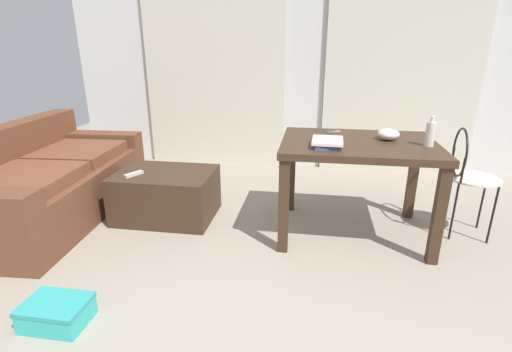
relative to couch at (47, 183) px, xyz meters
The scene contains 13 objects.
ground_plane 2.14m from the couch, ahead, with size 8.24×8.24×0.00m, color gray.
wall_back 2.93m from the couch, 41.13° to the left, with size 5.54×0.10×2.45m, color silver.
curtains 2.84m from the couch, 39.78° to the left, with size 3.78×0.03×2.15m.
couch is the anchor object (origin of this frame).
coffee_table 1.03m from the couch, ahead, with size 0.81×0.59×0.40m.
craft_table 2.60m from the couch, ahead, with size 1.12×0.84×0.74m.
wire_chair 3.41m from the couch, ahead, with size 0.37×0.38×0.84m.
bottle_near 3.09m from the couch, ahead, with size 0.06×0.06×0.21m.
bowl 2.84m from the couch, ahead, with size 0.16×0.16×0.08m, color beige.
book_stack 2.39m from the couch, ahead, with size 0.22×0.27×0.05m.
scissors 2.46m from the couch, ahead, with size 0.11×0.09×0.00m.
tv_remote_primary 0.81m from the couch, ahead, with size 0.04×0.16×0.02m, color #B7B7B2.
shoebox 1.57m from the couch, 52.81° to the right, with size 0.33×0.24×0.13m.
Camera 1 is at (0.15, -1.10, 1.42)m, focal length 26.39 mm.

